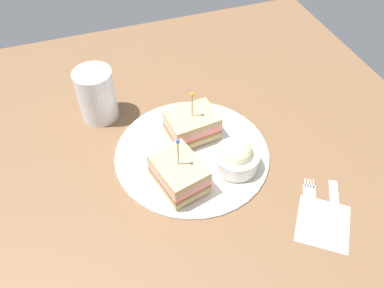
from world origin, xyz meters
The scene contains 9 objects.
ground_plane centered at (0.00, 0.00, -1.00)cm, with size 99.07×99.07×2.00cm, color brown.
plate centered at (0.00, 0.00, 0.41)cm, with size 29.44×29.44×0.82cm, color silver.
sandwich_half_front centered at (-4.59, -6.31, 3.43)cm, with size 9.24×10.93×11.06cm.
sandwich_half_back centered at (1.53, 4.40, 3.32)cm, with size 10.14×8.17×10.42cm.
coleslaw_bowl centered at (6.49, -5.89, 3.07)cm, with size 8.16×8.16×5.87cm.
drink_glass centered at (-14.53, 16.67, 5.04)cm, with size 7.65×7.65×11.01cm.
napkin centered at (15.47, -21.55, 0.07)cm, with size 9.34×8.41×0.15cm, color beige.
fork centered at (15.69, -16.89, 0.18)cm, with size 7.20×11.32×0.35cm.
knife centered at (18.99, -19.67, 0.18)cm, with size 7.67×12.46×0.35cm.
Camera 1 is at (-16.08, -46.31, 56.05)cm, focal length 36.29 mm.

